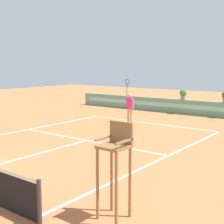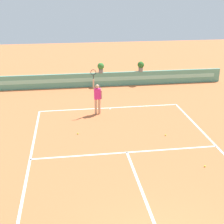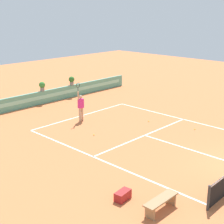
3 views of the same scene
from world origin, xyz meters
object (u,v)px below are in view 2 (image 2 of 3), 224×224
tennis_ball_by_sideline (205,166)px  tennis_ball_near_baseline (78,134)px  tennis_ball_mid_court (165,135)px  potted_plant_centre (101,67)px  potted_plant_right (141,66)px  tennis_player (97,96)px

tennis_ball_by_sideline → tennis_ball_near_baseline: bearing=142.6°
tennis_ball_mid_court → potted_plant_centre: (-2.18, 8.62, 1.38)m
potted_plant_right → tennis_ball_mid_court: bearing=-94.9°
tennis_ball_by_sideline → potted_plant_centre: 12.03m
potted_plant_centre → tennis_ball_near_baseline: bearing=-104.4°
tennis_ball_by_sideline → potted_plant_right: size_ratio=0.09×
potted_plant_right → tennis_ball_near_baseline: bearing=-122.1°
tennis_ball_near_baseline → potted_plant_right: potted_plant_right is taller
tennis_ball_mid_court → potted_plant_centre: potted_plant_centre is taller
tennis_ball_by_sideline → potted_plant_centre: size_ratio=0.09×
tennis_player → potted_plant_right: size_ratio=3.57×
tennis_player → tennis_ball_near_baseline: (-1.23, -2.51, -1.02)m
tennis_ball_near_baseline → tennis_ball_by_sideline: bearing=-37.4°
tennis_ball_mid_court → potted_plant_right: (0.73, 8.62, 1.38)m
tennis_player → potted_plant_centre: size_ratio=3.57×
tennis_ball_near_baseline → potted_plant_centre: potted_plant_centre is taller
tennis_ball_near_baseline → potted_plant_centre: bearing=75.6°
tennis_ball_near_baseline → tennis_ball_mid_court: 4.26m
tennis_ball_by_sideline → potted_plant_right: potted_plant_right is taller
potted_plant_right → potted_plant_centre: 2.91m
tennis_ball_mid_court → potted_plant_centre: bearing=104.2°
tennis_player → tennis_ball_mid_court: tennis_player is taller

